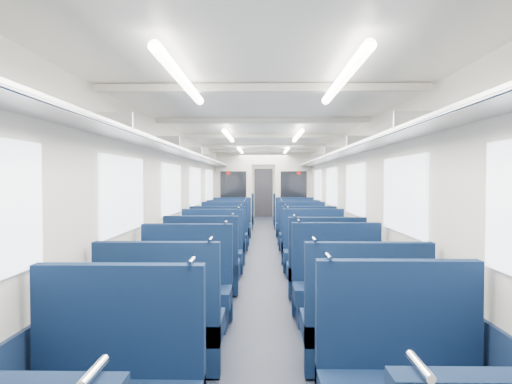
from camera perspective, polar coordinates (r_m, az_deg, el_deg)
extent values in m
cube|color=black|center=(9.70, 0.94, -7.66)|extent=(2.80, 18.00, 0.01)
cube|color=silver|center=(9.61, 0.95, 6.31)|extent=(2.80, 18.00, 0.01)
cube|color=beige|center=(9.69, -7.36, -0.70)|extent=(0.02, 18.00, 2.35)
cube|color=#101D36|center=(9.75, -7.26, -5.55)|extent=(0.03, 17.90, 0.70)
cube|color=beige|center=(9.68, 9.26, -0.71)|extent=(0.02, 18.00, 2.35)
cube|color=#101D36|center=(9.75, 9.15, -5.56)|extent=(0.03, 17.90, 0.70)
cube|color=beige|center=(18.58, 0.98, 0.45)|extent=(2.80, 0.02, 2.35)
cube|color=#B2B5BA|center=(9.66, -6.32, 4.01)|extent=(0.34, 17.40, 0.04)
cylinder|color=silver|center=(9.64, -5.26, 3.90)|extent=(0.02, 17.40, 0.02)
cube|color=#B2B5BA|center=(3.81, -18.06, 8.73)|extent=(0.34, 0.03, 0.14)
cube|color=#B2B5BA|center=(5.73, -11.47, 6.39)|extent=(0.34, 0.03, 0.14)
cube|color=#B2B5BA|center=(7.69, -8.24, 5.20)|extent=(0.34, 0.03, 0.14)
cube|color=#B2B5BA|center=(9.67, -6.32, 4.49)|extent=(0.34, 0.03, 0.14)
cube|color=#B2B5BA|center=(11.65, -5.07, 4.01)|extent=(0.34, 0.03, 0.14)
cube|color=#B2B5BA|center=(13.64, -4.17, 3.67)|extent=(0.34, 0.03, 0.14)
cube|color=#B2B5BA|center=(15.63, -3.51, 3.42)|extent=(0.34, 0.03, 0.14)
cube|color=#B2B5BA|center=(17.63, -3.00, 3.23)|extent=(0.34, 0.03, 0.14)
cube|color=#B2B5BA|center=(9.66, 8.22, 4.00)|extent=(0.34, 17.40, 0.04)
cylinder|color=silver|center=(9.64, 7.16, 3.90)|extent=(0.02, 17.40, 0.02)
cube|color=#B2B5BA|center=(3.80, 19.77, 8.73)|extent=(0.34, 0.03, 0.14)
cube|color=#B2B5BA|center=(5.72, 13.28, 6.38)|extent=(0.34, 0.03, 0.14)
cube|color=#B2B5BA|center=(7.69, 10.10, 5.19)|extent=(0.34, 0.03, 0.14)
cube|color=#B2B5BA|center=(9.66, 8.22, 4.48)|extent=(0.34, 0.03, 0.14)
cube|color=#B2B5BA|center=(11.65, 6.99, 4.01)|extent=(0.34, 0.03, 0.14)
cube|color=#B2B5BA|center=(13.64, 6.11, 3.67)|extent=(0.34, 0.03, 0.14)
cube|color=#B2B5BA|center=(15.63, 5.46, 3.42)|extent=(0.34, 0.03, 0.14)
cube|color=#B2B5BA|center=(17.62, 4.95, 3.22)|extent=(0.34, 0.03, 0.14)
cube|color=white|center=(4.59, -16.61, -0.34)|extent=(0.02, 1.30, 0.75)
cube|color=white|center=(6.82, -10.75, 0.34)|extent=(0.02, 1.30, 0.75)
cube|color=white|center=(9.08, -7.80, 0.68)|extent=(0.02, 1.30, 0.75)
cube|color=white|center=(11.36, -6.02, 0.89)|extent=(0.02, 1.30, 0.75)
cube|color=white|center=(14.15, -4.63, 1.05)|extent=(0.02, 1.30, 0.75)
cube|color=white|center=(16.44, -3.84, 1.14)|extent=(0.02, 1.30, 0.75)
cube|color=white|center=(4.59, 18.37, -0.36)|extent=(0.02, 1.30, 0.75)
cube|color=white|center=(6.82, 12.60, 0.33)|extent=(0.02, 1.30, 0.75)
cube|color=white|center=(9.08, 9.68, 0.68)|extent=(0.02, 1.30, 0.75)
cube|color=white|center=(11.36, 7.94, 0.88)|extent=(0.02, 1.30, 0.75)
cube|color=white|center=(14.14, 6.57, 1.04)|extent=(0.02, 1.30, 0.75)
cube|color=white|center=(16.43, 5.79, 1.14)|extent=(0.02, 1.30, 0.75)
cube|color=beige|center=(3.65, 0.84, 13.27)|extent=(2.70, 0.06, 0.06)
cube|color=beige|center=(5.62, 0.90, 9.18)|extent=(2.70, 0.06, 0.06)
cube|color=beige|center=(7.61, 0.93, 7.22)|extent=(2.70, 0.06, 0.06)
cube|color=beige|center=(9.60, 0.95, 6.07)|extent=(2.70, 0.06, 0.06)
cube|color=beige|center=(11.60, 0.96, 5.31)|extent=(2.70, 0.06, 0.06)
cube|color=beige|center=(13.60, 0.97, 4.78)|extent=(2.70, 0.06, 0.06)
cube|color=beige|center=(15.59, 0.97, 4.39)|extent=(2.70, 0.06, 0.06)
cube|color=beige|center=(17.59, 0.98, 4.08)|extent=(2.70, 0.06, 0.06)
cylinder|color=white|center=(3.20, -9.39, 13.98)|extent=(0.07, 1.60, 0.07)
cylinder|color=white|center=(7.13, -3.53, 7.18)|extent=(0.07, 1.60, 0.07)
cylinder|color=white|center=(10.61, -2.03, 5.38)|extent=(0.07, 1.60, 0.07)
cylinder|color=white|center=(15.10, -1.12, 4.28)|extent=(0.07, 1.60, 0.07)
cylinder|color=white|center=(3.20, 11.03, 13.99)|extent=(0.07, 1.60, 0.07)
cylinder|color=white|center=(7.13, 5.39, 7.18)|extent=(0.07, 1.60, 0.07)
cylinder|color=white|center=(10.61, 3.94, 5.38)|extent=(0.07, 1.60, 0.07)
cylinder|color=white|center=(15.10, 3.07, 4.28)|extent=(0.07, 1.60, 0.07)
cube|color=black|center=(18.52, 0.98, -0.09)|extent=(0.75, 0.06, 2.00)
cube|color=beige|center=(12.93, -2.92, -0.09)|extent=(1.05, 0.08, 2.35)
cube|color=black|center=(12.87, -2.93, 0.90)|extent=(0.76, 0.02, 0.80)
cylinder|color=#AD110B|center=(12.88, -3.60, 2.46)|extent=(0.12, 0.01, 0.12)
cube|color=beige|center=(12.92, 4.85, -0.10)|extent=(1.05, 0.08, 2.35)
cube|color=black|center=(12.87, 4.86, 0.90)|extent=(0.76, 0.02, 0.80)
cylinder|color=#AD110B|center=(12.88, 5.54, 2.45)|extent=(0.12, 0.01, 0.12)
cube|color=beige|center=(12.90, 0.97, 4.35)|extent=(0.70, 0.08, 0.35)
cylinder|color=silver|center=(1.24, -20.20, -20.89)|extent=(0.02, 0.15, 0.02)
cylinder|color=silver|center=(1.27, 20.39, -20.28)|extent=(0.02, 0.15, 0.02)
cube|color=#0D2041|center=(2.86, -17.15, -19.38)|extent=(1.00, 0.10, 1.06)
cylinder|color=silver|center=(2.61, -8.31, -8.76)|extent=(0.02, 0.15, 0.02)
cube|color=#0D2041|center=(3.00, 17.74, -18.41)|extent=(1.00, 0.10, 1.06)
cylinder|color=silver|center=(2.76, 9.33, -8.20)|extent=(0.02, 0.15, 0.02)
cube|color=#0D2041|center=(3.95, -11.84, -16.57)|extent=(1.00, 0.52, 0.17)
cube|color=#0D1B36|center=(4.02, -11.82, -19.47)|extent=(0.92, 0.42, 0.26)
cube|color=#0D2041|center=(3.69, -12.62, -14.49)|extent=(1.00, 0.10, 1.06)
cylinder|color=silver|center=(3.50, -5.90, -6.09)|extent=(0.02, 0.15, 0.02)
cube|color=#0D2041|center=(3.95, 13.49, -16.58)|extent=(1.00, 0.52, 0.17)
cube|color=#0D1B36|center=(4.02, 13.47, -19.47)|extent=(0.92, 0.42, 0.26)
cube|color=#0D2041|center=(3.69, 14.26, -14.50)|extent=(1.00, 0.10, 1.06)
cylinder|color=silver|center=(3.50, 7.54, -6.09)|extent=(0.02, 0.15, 0.02)
cube|color=#0D2041|center=(4.85, -9.25, -13.09)|extent=(1.00, 0.52, 0.17)
cube|color=#0D1B36|center=(4.91, -9.24, -15.50)|extent=(0.92, 0.42, 0.26)
cube|color=#0D2041|center=(5.01, -8.82, -10.15)|extent=(1.00, 0.10, 1.06)
cylinder|color=silver|center=(4.87, -3.93, -3.89)|extent=(0.02, 0.15, 0.02)
cube|color=#0D2041|center=(5.01, 10.65, -12.62)|extent=(1.00, 0.52, 0.17)
cube|color=#0D1B36|center=(5.06, 10.64, -14.97)|extent=(0.92, 0.42, 0.26)
cube|color=#0D2041|center=(5.17, 10.26, -9.78)|extent=(1.00, 0.10, 1.06)
cylinder|color=silver|center=(5.03, 5.53, -3.71)|extent=(0.02, 0.15, 0.02)
cube|color=#0D2041|center=(6.27, -6.81, -9.68)|extent=(1.00, 0.52, 0.17)
cube|color=#0D1B36|center=(6.32, -6.81, -11.58)|extent=(0.92, 0.42, 0.26)
cube|color=#0D2041|center=(6.02, -7.10, -8.12)|extent=(1.00, 0.10, 1.06)
cylinder|color=silver|center=(5.91, -3.05, -2.90)|extent=(0.02, 0.15, 0.02)
cube|color=#0D2041|center=(6.10, 8.84, -10.01)|extent=(1.00, 0.52, 0.17)
cube|color=#0D1B36|center=(6.15, 8.83, -11.97)|extent=(0.92, 0.42, 0.26)
cube|color=#0D2041|center=(5.85, 9.14, -8.42)|extent=(1.00, 0.10, 1.06)
cylinder|color=silver|center=(5.74, 4.98, -3.05)|extent=(0.02, 0.15, 0.02)
cube|color=#0D2041|center=(7.16, -5.81, -8.25)|extent=(1.00, 0.52, 0.17)
cube|color=#0D1B36|center=(7.20, -5.80, -9.93)|extent=(0.92, 0.42, 0.26)
cube|color=#0D2041|center=(7.34, -5.61, -6.35)|extent=(1.00, 0.10, 1.06)
cylinder|color=silver|center=(7.24, -2.30, -2.05)|extent=(0.02, 0.15, 0.02)
cube|color=#0D2041|center=(7.25, 7.56, -8.13)|extent=(1.00, 0.52, 0.17)
cube|color=#0D1B36|center=(7.29, 7.55, -9.79)|extent=(0.92, 0.42, 0.26)
cube|color=#0D2041|center=(7.43, 7.38, -6.26)|extent=(1.00, 0.10, 1.06)
cylinder|color=silver|center=(7.34, 4.11, -2.01)|extent=(0.02, 0.15, 0.02)
cube|color=#0D2041|center=(8.31, -4.84, -6.86)|extent=(1.00, 0.52, 0.17)
cube|color=#0D1B36|center=(8.35, -4.84, -8.31)|extent=(0.92, 0.42, 0.26)
cube|color=#0D2041|center=(8.07, -5.00, -5.61)|extent=(1.00, 0.10, 1.06)
cylinder|color=silver|center=(7.99, -1.99, -1.71)|extent=(0.02, 0.15, 0.02)
cube|color=#0D2041|center=(8.37, 6.66, -6.80)|extent=(1.00, 0.52, 0.17)
cube|color=#0D1B36|center=(8.41, 6.66, -8.25)|extent=(0.92, 0.42, 0.26)
cube|color=#0D2041|center=(8.13, 6.82, -5.56)|extent=(1.00, 0.10, 1.06)
cylinder|color=silver|center=(8.05, 3.83, -1.68)|extent=(0.02, 0.15, 0.02)
cube|color=#0D2041|center=(9.41, -4.15, -5.86)|extent=(1.00, 0.52, 0.17)
cube|color=#0D1B36|center=(9.44, -4.14, -7.14)|extent=(0.92, 0.42, 0.26)
cube|color=#0D2041|center=(9.60, -4.03, -4.45)|extent=(1.00, 0.10, 1.06)
cylinder|color=silver|center=(9.52, -1.51, -1.16)|extent=(0.02, 0.15, 0.02)
cube|color=#0D2041|center=(9.45, 6.00, -5.82)|extent=(1.00, 0.52, 0.17)
cube|color=#0D1B36|center=(9.48, 6.00, -7.10)|extent=(0.92, 0.42, 0.26)
cube|color=#0D2041|center=(9.64, 5.90, -4.42)|extent=(1.00, 0.10, 1.06)
cylinder|color=silver|center=(9.57, 3.38, -1.14)|extent=(0.02, 0.15, 0.02)
cube|color=#0D2041|center=(10.63, -3.55, -4.99)|extent=(1.00, 0.52, 0.17)
cube|color=#0D1B36|center=(10.65, -3.54, -6.13)|extent=(0.92, 0.42, 0.26)
cube|color=#0D2041|center=(10.39, -3.64, -3.97)|extent=(1.00, 0.10, 1.06)
cylinder|color=silver|center=(10.32, -1.31, -0.93)|extent=(0.02, 0.15, 0.02)
cube|color=#0D2041|center=(10.62, 5.45, -4.99)|extent=(1.00, 0.52, 0.17)
cube|color=#0D1B36|center=(10.65, 5.45, -6.14)|extent=(0.92, 0.42, 0.26)
cube|color=#0D2041|center=(10.39, 5.54, -3.98)|extent=(1.00, 0.10, 1.06)
cylinder|color=silver|center=(10.32, 3.21, -0.94)|extent=(0.02, 0.15, 0.02)
cube|color=#0D2041|center=(11.59, -3.16, -4.43)|extent=(1.00, 0.52, 0.17)
cube|color=#0D1B36|center=(11.61, -3.16, -5.48)|extent=(0.92, 0.42, 0.26)
cube|color=#0D2041|center=(11.78, -3.09, -3.30)|extent=(1.00, 0.10, 1.06)
cylinder|color=silver|center=(11.72, -1.03, -0.62)|extent=(0.02, 0.15, 0.02)
cube|color=#0D2041|center=(11.66, 5.05, -4.39)|extent=(1.00, 0.52, 0.17)
cube|color=#0D1B36|center=(11.69, 5.05, -5.44)|extent=(0.92, 0.42, 0.26)
cube|color=#0D2041|center=(11.85, 4.98, -3.28)|extent=(1.00, 0.10, 1.06)
cylinder|color=silver|center=(11.80, 2.94, -0.61)|extent=(0.02, 0.15, 0.02)
cube|color=#0D2041|center=(13.95, -2.45, -3.39)|extent=(1.00, 0.52, 0.17)
cube|color=#0D1B36|center=(13.97, -2.45, -4.26)|extent=(0.92, 0.42, 0.26)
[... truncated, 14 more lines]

